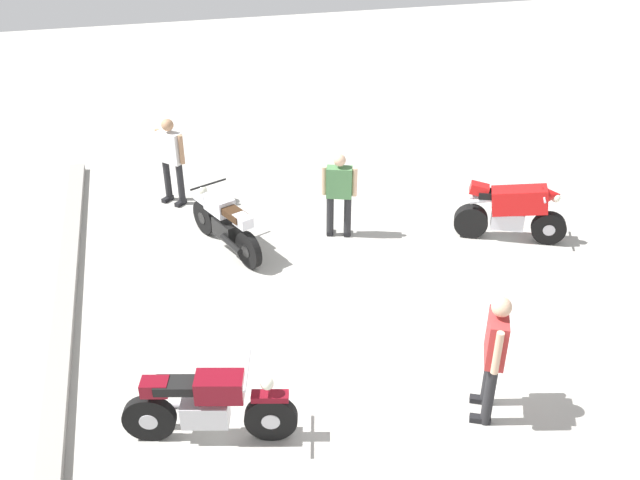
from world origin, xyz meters
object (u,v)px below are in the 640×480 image
person_in_red_shirt (495,349)px  motorcycle_red_sportbike (512,210)px  motorcycle_maroon_cruiser (208,406)px  person_in_green_shirt (339,191)px  motorcycle_silver_cruiser (225,223)px  person_in_white_shirt (171,156)px

person_in_red_shirt → motorcycle_red_sportbike: bearing=-96.0°
motorcycle_red_sportbike → person_in_red_shirt: person_in_red_shirt is taller
motorcycle_maroon_cruiser → person_in_red_shirt: person_in_red_shirt is taller
person_in_red_shirt → person_in_green_shirt: bearing=-57.8°
person_in_green_shirt → motorcycle_silver_cruiser: bearing=109.3°
motorcycle_maroon_cruiser → motorcycle_red_sportbike: bearing=44.9°
person_in_green_shirt → motorcycle_maroon_cruiser: bearing=166.7°
motorcycle_maroon_cruiser → person_in_red_shirt: bearing=6.9°
motorcycle_maroon_cruiser → person_in_green_shirt: size_ratio=1.29×
motorcycle_red_sportbike → person_in_green_shirt: bearing=-172.0°
motorcycle_red_sportbike → person_in_white_shirt: 6.41m
motorcycle_silver_cruiser → motorcycle_maroon_cruiser: size_ratio=0.96×
person_in_green_shirt → person_in_white_shirt: bearing=73.0°
motorcycle_red_sportbike → person_in_white_shirt: person_in_white_shirt is taller
person_in_red_shirt → motorcycle_maroon_cruiser: bearing=17.8°
motorcycle_silver_cruiser → person_in_green_shirt: size_ratio=1.23×
person_in_green_shirt → person_in_red_shirt: 4.78m
person_in_red_shirt → person_in_white_shirt: (6.83, 3.32, -0.03)m
motorcycle_silver_cruiser → person_in_white_shirt: person_in_white_shirt is taller
motorcycle_maroon_cruiser → person_in_green_shirt: (4.30, -2.83, 0.37)m
motorcycle_silver_cruiser → person_in_red_shirt: size_ratio=1.11×
motorcycle_silver_cruiser → person_in_green_shirt: 2.06m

